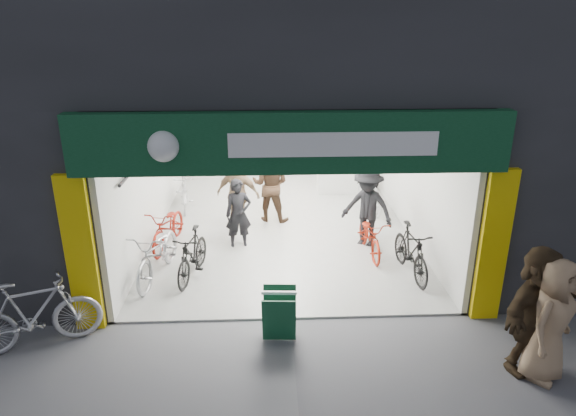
{
  "coord_description": "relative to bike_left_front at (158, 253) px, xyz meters",
  "views": [
    {
      "loc": [
        -0.37,
        -7.35,
        4.78
      ],
      "look_at": [
        0.03,
        1.5,
        1.43
      ],
      "focal_mm": 32.0,
      "sensor_mm": 36.0,
      "label": 1
    }
  ],
  "objects": [
    {
      "name": "ground",
      "position": [
        2.45,
        -1.59,
        -0.52
      ],
      "size": [
        60.0,
        60.0,
        0.0
      ],
      "primitive_type": "plane",
      "color": "#56565B",
      "rests_on": "ground"
    },
    {
      "name": "building",
      "position": [
        3.36,
        3.4,
        3.79
      ],
      "size": [
        17.0,
        10.27,
        8.0
      ],
      "color": "#232326",
      "rests_on": "ground"
    },
    {
      "name": "bike_left_front",
      "position": [
        0.0,
        0.0,
        0.0
      ],
      "size": [
        1.02,
        2.07,
        1.04
      ],
      "primitive_type": "imported",
      "rotation": [
        0.0,
        0.0,
        -0.17
      ],
      "color": "#A1A2A6",
      "rests_on": "ground"
    },
    {
      "name": "bike_left_midfront",
      "position": [
        0.65,
        -0.03,
        -0.03
      ],
      "size": [
        0.78,
        1.68,
        0.98
      ],
      "primitive_type": "imported",
      "rotation": [
        0.0,
        0.0,
        -0.21
      ],
      "color": "black",
      "rests_on": "ground"
    },
    {
      "name": "bike_left_midback",
      "position": [
        -0.05,
        1.41,
        -0.06
      ],
      "size": [
        0.92,
        1.85,
        0.93
      ],
      "primitive_type": "imported",
      "rotation": [
        0.0,
        0.0,
        -0.18
      ],
      "color": "maroon",
      "rests_on": "ground"
    },
    {
      "name": "bike_left_back",
      "position": [
        -0.05,
        3.78,
        -0.03
      ],
      "size": [
        0.68,
        1.68,
        0.98
      ],
      "primitive_type": "imported",
      "rotation": [
        0.0,
        0.0,
        0.14
      ],
      "color": "#AEAEB3",
      "rests_on": "ground"
    },
    {
      "name": "bike_right_front",
      "position": [
        4.85,
        -0.14,
        -0.01
      ],
      "size": [
        0.66,
        1.74,
        1.02
      ],
      "primitive_type": "imported",
      "rotation": [
        0.0,
        0.0,
        0.11
      ],
      "color": "black",
      "rests_on": "ground"
    },
    {
      "name": "bike_right_mid",
      "position": [
        4.25,
        0.84,
        -0.1
      ],
      "size": [
        0.66,
        1.64,
        0.84
      ],
      "primitive_type": "imported",
      "rotation": [
        0.0,
        0.0,
        0.06
      ],
      "color": "#9C210E",
      "rests_on": "ground"
    },
    {
      "name": "bike_right_back",
      "position": [
        4.73,
        3.42,
        -0.01
      ],
      "size": [
        0.72,
        1.76,
        1.03
      ],
      "primitive_type": "imported",
      "rotation": [
        0.0,
        0.0,
        0.14
      ],
      "color": "silver",
      "rests_on": "ground"
    },
    {
      "name": "parked_bike",
      "position": [
        -1.43,
        -2.15,
        0.06
      ],
      "size": [
        1.99,
        1.19,
        1.15
      ],
      "primitive_type": "imported",
      "rotation": [
        0.0,
        0.0,
        1.93
      ],
      "color": "#AEAEB3",
      "rests_on": "ground"
    },
    {
      "name": "customer_a",
      "position": [
        1.48,
        1.32,
        0.25
      ],
      "size": [
        0.62,
        0.47,
        1.55
      ],
      "primitive_type": "imported",
      "rotation": [
        0.0,
        0.0,
        0.18
      ],
      "color": "black",
      "rests_on": "ground"
    },
    {
      "name": "customer_b",
      "position": [
        2.19,
        2.84,
        0.42
      ],
      "size": [
        1.07,
        0.93,
        1.89
      ],
      "primitive_type": "imported",
      "rotation": [
        0.0,
        0.0,
        2.87
      ],
      "color": "#3C291B",
      "rests_on": "ground"
    },
    {
      "name": "customer_c",
      "position": [
        4.25,
        1.28,
        0.37
      ],
      "size": [
        1.32,
        1.18,
        1.78
      ],
      "primitive_type": "imported",
      "rotation": [
        0.0,
        0.0,
        -0.57
      ],
      "color": "black",
      "rests_on": "ground"
    },
    {
      "name": "customer_d",
      "position": [
        1.44,
        2.27,
        0.37
      ],
      "size": [
        1.13,
        0.77,
        1.78
      ],
      "primitive_type": "imported",
      "rotation": [
        0.0,
        0.0,
        2.79
      ],
      "color": "#82674C",
      "rests_on": "ground"
    },
    {
      "name": "pedestrian_near",
      "position": [
        5.9,
        -3.15,
        0.39
      ],
      "size": [
        1.05,
        1.01,
        1.82
      ],
      "primitive_type": "imported",
      "rotation": [
        0.0,
        0.0,
        0.7
      ],
      "color": "#977858",
      "rests_on": "ground"
    },
    {
      "name": "pedestrian_far",
      "position": [
        5.79,
        -2.95,
        0.43
      ],
      "size": [
        1.79,
        1.39,
        1.89
      ],
      "primitive_type": "imported",
      "rotation": [
        0.0,
        0.0,
        0.54
      ],
      "color": "#382919",
      "rests_on": "ground"
    },
    {
      "name": "sandwich_board",
      "position": [
        2.26,
        -2.09,
        -0.08
      ],
      "size": [
        0.55,
        0.56,
        0.8
      ],
      "rotation": [
        0.0,
        0.0,
        -0.06
      ],
      "color": "#0F3F25",
      "rests_on": "ground"
    }
  ]
}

